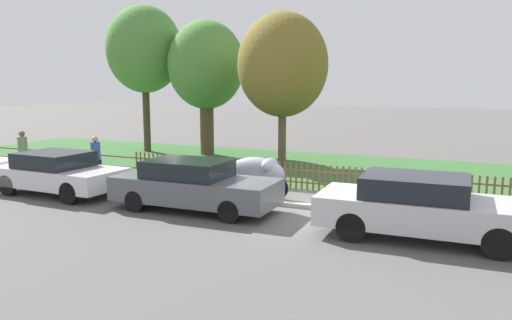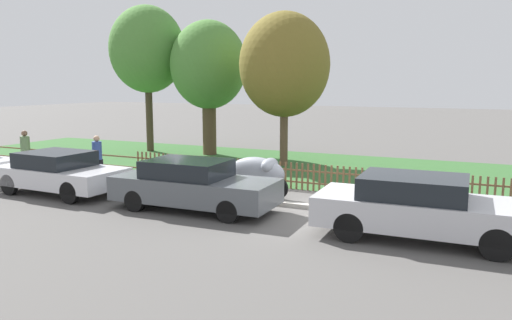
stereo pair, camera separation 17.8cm
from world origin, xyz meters
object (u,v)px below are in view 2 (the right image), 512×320
Objects in this scene: tree_nearest_kerb at (147,50)px; tree_mid_park at (284,65)px; parked_car_navy_estate at (193,185)px; pedestrian_by_lamp at (97,156)px; covered_motorcycle at (258,173)px; parked_car_red_compact at (421,207)px; pedestrian_near_fence at (25,150)px; parked_car_black_saloon at (60,172)px; tree_behind_motorcycle at (209,66)px.

tree_nearest_kerb reaches higher than tree_mid_park.
parked_car_navy_estate is 5.35m from pedestrian_by_lamp.
parked_car_red_compact is at bearing -22.81° from covered_motorcycle.
pedestrian_by_lamp is (3.37, 0.05, -0.02)m from pedestrian_near_fence.
parked_car_navy_estate reaches higher than parked_car_black_saloon.
covered_motorcycle is 1.26× the size of pedestrian_by_lamp.
pedestrian_by_lamp is at bearing 157.77° from parked_car_navy_estate.
pedestrian_near_fence is at bearing 166.03° from parked_car_navy_estate.
tree_behind_motorcycle is at bearing 130.94° from covered_motorcycle.
tree_behind_motorcycle is at bearing 116.50° from parked_car_navy_estate.
tree_behind_motorcycle is at bearing -179.26° from pedestrian_near_fence.
tree_mid_park reaches higher than covered_motorcycle.
parked_car_navy_estate is 2.73× the size of pedestrian_near_fence.
tree_mid_park is (4.35, -1.44, -0.06)m from tree_behind_motorcycle.
tree_nearest_kerb is at bearing 130.74° from parked_car_navy_estate.
parked_car_navy_estate is at bearing -61.77° from tree_behind_motorcycle.
tree_nearest_kerb is at bearing -155.76° from pedestrian_near_fence.
parked_car_navy_estate is at bearing -111.40° from covered_motorcycle.
parked_car_navy_estate is 2.31m from covered_motorcycle.
tree_mid_park is (-0.59, 7.75, 3.36)m from parked_car_navy_estate.
tree_behind_motorcycle is 8.74m from pedestrian_near_fence.
parked_car_red_compact reaches higher than parked_car_black_saloon.
parked_car_navy_estate is at bearing 103.47° from pedestrian_near_fence.
pedestrian_near_fence is at bearing -142.67° from tree_mid_park.
tree_behind_motorcycle is (3.25, 0.25, -0.81)m from tree_nearest_kerb.
tree_mid_park reaches higher than parked_car_navy_estate.
tree_mid_park is at bearing 6.03° from pedestrian_by_lamp.
tree_nearest_kerb is 8.74m from pedestrian_by_lamp.
parked_car_navy_estate is 0.72× the size of tree_behind_motorcycle.
parked_car_navy_estate is 8.47m from tree_mid_park.
tree_mid_park is 10.27m from pedestrian_near_fence.
tree_nearest_kerb is (-13.95, 9.01, 4.21)m from parked_car_red_compact.
parked_car_black_saloon is 10.53m from tree_nearest_kerb.
tree_mid_park is 3.78× the size of pedestrian_near_fence.
covered_motorcycle is 0.28× the size of tree_nearest_kerb.
pedestrian_by_lamp is at bearing -65.77° from tree_nearest_kerb.
parked_car_navy_estate is 5.76m from parked_car_red_compact.
parked_car_black_saloon is 10.48m from parked_car_red_compact.
tree_mid_park is 8.00m from pedestrian_by_lamp.
covered_motorcycle is 5.91m from pedestrian_by_lamp.
parked_car_red_compact is at bearing -32.87° from tree_nearest_kerb.
covered_motorcycle is 6.70m from tree_mid_park.
pedestrian_near_fence is at bearing 133.85° from pedestrian_by_lamp.
parked_car_black_saloon is 2.03× the size of covered_motorcycle.
parked_car_red_compact is 17.13m from tree_nearest_kerb.
parked_car_navy_estate is 10.98m from tree_behind_motorcycle.
tree_behind_motorcycle is at bearing 42.40° from pedestrian_by_lamp.
tree_mid_park is at bearing 63.43° from parked_car_black_saloon.
tree_nearest_kerb reaches higher than parked_car_red_compact.
pedestrian_by_lamp is (-4.42, -5.88, -3.14)m from tree_mid_park.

